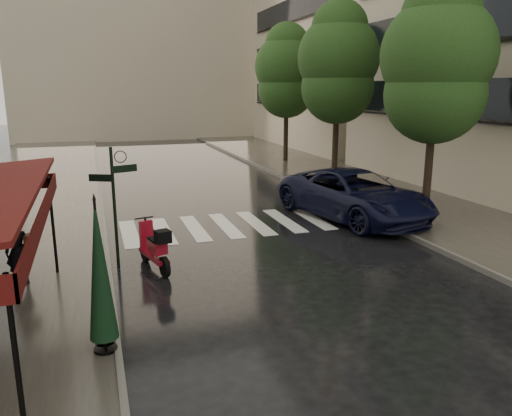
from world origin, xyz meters
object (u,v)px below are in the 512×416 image
parked_car (354,195)px  parasol_back (100,280)px  scooter (155,248)px  parasol_front (100,270)px  pedestrian_with_umbrella (14,217)px

parked_car → parasol_back: bearing=-154.3°
scooter → parasol_back: 4.12m
parasol_front → parasol_back: 0.31m
pedestrian_with_umbrella → scooter: pedestrian_with_umbrella is taller
parked_car → parasol_front: size_ratio=2.27×
parked_car → parasol_front: parasol_front is taller
scooter → parasol_back: size_ratio=0.81×
parasol_front → parasol_back: size_ratio=1.20×
scooter → parked_car: 7.92m
pedestrian_with_umbrella → parasol_back: pedestrian_with_umbrella is taller
pedestrian_with_umbrella → parked_car: (10.39, 3.31, -0.86)m
pedestrian_with_umbrella → scooter: size_ratio=1.30×
scooter → parasol_back: (-1.34, -3.82, 0.76)m
parasol_front → parked_car: bearing=39.1°
parked_car → parasol_front: (-8.65, -7.04, 0.72)m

